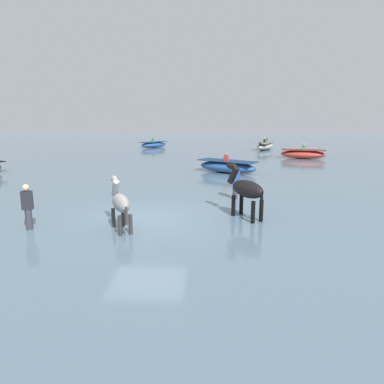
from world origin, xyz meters
TOP-DOWN VIEW (x-y plane):
  - ground_plane at (0.00, 0.00)m, footprint 120.00×120.00m
  - water_surface at (0.00, 10.00)m, footprint 90.00×90.00m
  - horse_lead_black at (3.23, 0.33)m, footprint 1.33×1.71m
  - horse_trailing_grey at (-0.55, -1.12)m, footprint 1.01×1.57m
  - boat_distant_east at (-3.83, 25.76)m, footprint 2.90×2.81m
  - boat_distant_west at (7.39, 24.30)m, footprint 2.63×4.04m
  - boat_far_offshore at (3.06, 9.77)m, footprint 3.74×2.94m
  - boat_mid_outer at (9.25, 17.07)m, footprint 3.59×1.96m
  - person_onlooker_left at (-3.29, -1.22)m, footprint 0.37×0.30m
  - person_spectator_far at (3.07, 3.03)m, footprint 0.36×0.27m

SIDE VIEW (x-z plane):
  - ground_plane at x=0.00m, z-range 0.00..0.00m
  - water_surface at x=0.00m, z-range 0.00..0.26m
  - boat_distant_east at x=-3.83m, z-range 0.02..1.12m
  - boat_mid_outer at x=9.25m, z-range 0.02..1.19m
  - boat_distant_west at x=7.39m, z-range 0.03..1.20m
  - boat_far_offshore at x=3.06m, z-range 0.02..1.22m
  - person_onlooker_left at x=-3.29m, z-range 0.05..1.68m
  - person_spectator_far at x=3.07m, z-range 0.05..1.68m
  - horse_trailing_grey at x=-0.55m, z-range 0.16..1.94m
  - horse_lead_black at x=3.23m, z-range 0.19..2.21m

